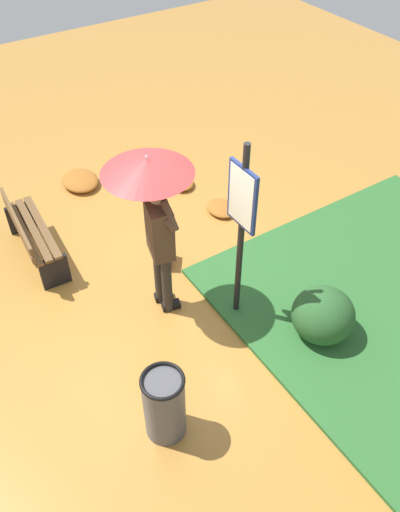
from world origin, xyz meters
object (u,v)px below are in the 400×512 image
person_with_umbrella (153,199)px  handbag (167,256)px  park_bench (31,234)px  trash_bin (164,405)px  info_sign_post (242,217)px

person_with_umbrella → handbag: size_ratio=5.53×
park_bench → trash_bin: bearing=-176.4°
person_with_umbrella → info_sign_post: (-0.64, -0.67, -0.11)m
park_bench → info_sign_post: bearing=-143.1°
handbag → park_bench: park_bench is taller
handbag → person_with_umbrella: bearing=143.0°
handbag → trash_bin: size_ratio=0.44×
person_with_umbrella → handbag: 1.57m
park_bench → trash_bin: size_ratio=1.68×
info_sign_post → trash_bin: 2.00m
handbag → park_bench: (1.05, 1.40, 0.28)m
info_sign_post → park_bench: (2.22, 1.67, -1.04)m
info_sign_post → park_bench: 2.97m
handbag → park_bench: 1.77m
trash_bin → info_sign_post: bearing=-59.1°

